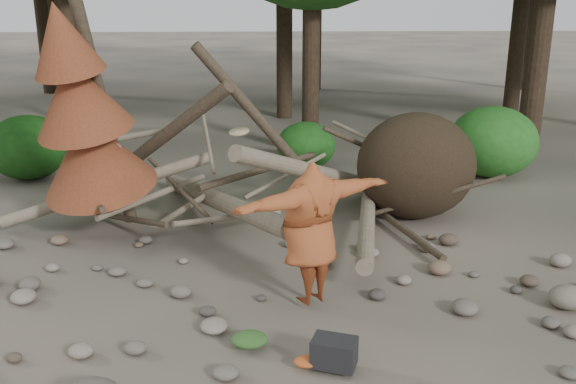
{
  "coord_description": "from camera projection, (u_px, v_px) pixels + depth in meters",
  "views": [
    {
      "loc": [
        -0.21,
        -7.02,
        4.1
      ],
      "look_at": [
        0.12,
        1.5,
        1.4
      ],
      "focal_mm": 40.0,
      "sensor_mm": 36.0,
      "label": 1
    }
  ],
  "objects": [
    {
      "name": "ground",
      "position": [
        283.0,
        336.0,
        7.93
      ],
      "size": [
        120.0,
        120.0,
        0.0
      ],
      "primitive_type": "plane",
      "color": "#514C44",
      "rests_on": "ground"
    },
    {
      "name": "deadfall_pile",
      "position": [
        385.0,
        169.0,
        11.76
      ],
      "size": [
        8.55,
        5.24,
        3.3
      ],
      "color": "#332619",
      "rests_on": "ground"
    },
    {
      "name": "dead_conifer",
      "position": [
        84.0,
        118.0,
        10.39
      ],
      "size": [
        2.06,
        2.16,
        4.35
      ],
      "color": "#4C3F30",
      "rests_on": "ground"
    },
    {
      "name": "bush_left",
      "position": [
        28.0,
        147.0,
        14.37
      ],
      "size": [
        1.8,
        1.8,
        1.44
      ],
      "primitive_type": "ellipsoid",
      "color": "#1A4F15",
      "rests_on": "ground"
    },
    {
      "name": "bush_mid",
      "position": [
        306.0,
        145.0,
        15.22
      ],
      "size": [
        1.4,
        1.4,
        1.12
      ],
      "primitive_type": "ellipsoid",
      "color": "#23641D",
      "rests_on": "ground"
    },
    {
      "name": "bush_right",
      "position": [
        493.0,
        142.0,
        14.55
      ],
      "size": [
        2.0,
        2.0,
        1.6
      ],
      "primitive_type": "ellipsoid",
      "color": "#2C7725",
      "rests_on": "ground"
    },
    {
      "name": "frisbee_thrower",
      "position": [
        310.0,
        233.0,
        8.4
      ],
      "size": [
        2.39,
        1.79,
        2.44
      ],
      "color": "#A54C25",
      "rests_on": "ground"
    },
    {
      "name": "backpack",
      "position": [
        334.0,
        357.0,
        7.19
      ],
      "size": [
        0.57,
        0.47,
        0.33
      ],
      "primitive_type": "cube",
      "rotation": [
        0.0,
        0.0,
        -0.34
      ],
      "color": "black",
      "rests_on": "ground"
    },
    {
      "name": "cloth_green",
      "position": [
        249.0,
        343.0,
        7.63
      ],
      "size": [
        0.44,
        0.37,
        0.17
      ],
      "primitive_type": "ellipsoid",
      "color": "#305A24",
      "rests_on": "ground"
    },
    {
      "name": "cloth_orange",
      "position": [
        306.0,
        365.0,
        7.23
      ],
      "size": [
        0.28,
        0.23,
        0.1
      ],
      "primitive_type": "ellipsoid",
      "color": "#B6501F",
      "rests_on": "ground"
    },
    {
      "name": "boulder_mid_right",
      "position": [
        568.0,
        297.0,
        8.6
      ],
      "size": [
        0.52,
        0.47,
        0.31
      ],
      "primitive_type": "ellipsoid",
      "color": "gray",
      "rests_on": "ground"
    }
  ]
}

